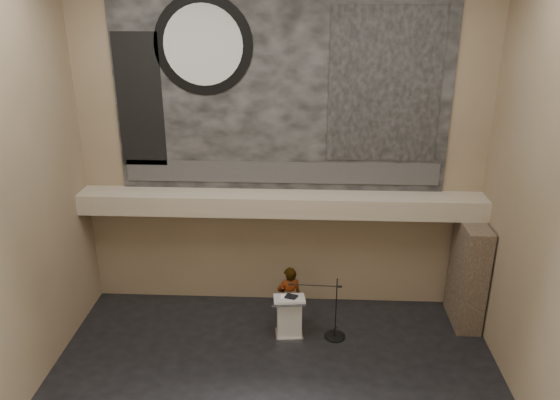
{
  "coord_description": "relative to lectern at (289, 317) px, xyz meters",
  "views": [
    {
      "loc": [
        0.57,
        -8.9,
        7.98
      ],
      "look_at": [
        0.0,
        3.2,
        3.2
      ],
      "focal_mm": 35.0,
      "sensor_mm": 36.0,
      "label": 1
    }
  ],
  "objects": [
    {
      "name": "sprinkler_left",
      "position": [
        -1.86,
        1.29,
        2.12
      ],
      "size": [
        0.04,
        0.04,
        0.06
      ],
      "primitive_type": "cylinder",
      "color": "#B2893D",
      "rests_on": "soffit"
    },
    {
      "name": "banner_text_strip",
      "position": [
        -0.26,
        1.67,
        3.1
      ],
      "size": [
        7.76,
        0.02,
        0.55
      ],
      "primitive_type": "cube",
      "color": "#2F2F2F",
      "rests_on": "banner"
    },
    {
      "name": "banner_clock_face",
      "position": [
        -2.06,
        1.65,
        6.15
      ],
      "size": [
        1.84,
        0.02,
        1.84
      ],
      "primitive_type": "cylinder",
      "rotation": [
        1.57,
        0.0,
        0.0
      ],
      "color": "silver",
      "rests_on": "banner"
    },
    {
      "name": "banner_building_print",
      "position": [
        2.14,
        1.67,
        5.25
      ],
      "size": [
        2.6,
        0.02,
        3.6
      ],
      "primitive_type": "cube",
      "color": "black",
      "rests_on": "banner"
    },
    {
      "name": "banner",
      "position": [
        -0.26,
        1.71,
        5.15
      ],
      "size": [
        8.0,
        0.05,
        5.0
      ],
      "primitive_type": "cube",
      "color": "black",
      "rests_on": "wall_back"
    },
    {
      "name": "wall_front",
      "position": [
        -0.26,
        -6.26,
        3.7
      ],
      "size": [
        10.0,
        0.02,
        8.5
      ],
      "primitive_type": "cube",
      "color": "#7A684D",
      "rests_on": "floor"
    },
    {
      "name": "papers",
      "position": [
        -0.11,
        -0.02,
        0.55
      ],
      "size": [
        0.21,
        0.28,
        0.0
      ],
      "primitive_type": "cube",
      "rotation": [
        0.0,
        0.0,
        0.04
      ],
      "color": "white",
      "rests_on": "lectern"
    },
    {
      "name": "lectern",
      "position": [
        0.0,
        0.0,
        0.0
      ],
      "size": [
        0.79,
        0.6,
        1.14
      ],
      "rotation": [
        0.0,
        0.0,
        0.1
      ],
      "color": "silver",
      "rests_on": "floor"
    },
    {
      "name": "soffit",
      "position": [
        -0.26,
        1.34,
        2.4
      ],
      "size": [
        10.0,
        0.8,
        0.5
      ],
      "primitive_type": "cube",
      "color": "gray",
      "rests_on": "wall_back"
    },
    {
      "name": "mic_stand",
      "position": [
        1.08,
        0.04,
        -0.32
      ],
      "size": [
        1.4,
        0.52,
        1.61
      ],
      "rotation": [
        0.0,
        0.0,
        -0.04
      ],
      "color": "black",
      "rests_on": "floor"
    },
    {
      "name": "banner_brick_print",
      "position": [
        -3.66,
        1.67,
        4.85
      ],
      "size": [
        1.1,
        0.02,
        3.2
      ],
      "primitive_type": "cube",
      "color": "black",
      "rests_on": "banner"
    },
    {
      "name": "stone_pier",
      "position": [
        4.39,
        0.89,
        0.8
      ],
      "size": [
        0.6,
        1.4,
        2.7
      ],
      "primitive_type": "cube",
      "color": "#3E3226",
      "rests_on": "floor"
    },
    {
      "name": "wall_back",
      "position": [
        -0.26,
        1.74,
        3.7
      ],
      "size": [
        10.0,
        0.02,
        8.5
      ],
      "primitive_type": "cube",
      "color": "#7A684D",
      "rests_on": "floor"
    },
    {
      "name": "binder",
      "position": [
        0.05,
        -0.01,
        0.56
      ],
      "size": [
        0.33,
        0.3,
        0.04
      ],
      "primitive_type": "cube",
      "rotation": [
        0.0,
        0.0,
        -0.37
      ],
      "color": "black",
      "rests_on": "lectern"
    },
    {
      "name": "banner_clock_rim",
      "position": [
        -2.06,
        1.67,
        6.15
      ],
      "size": [
        2.3,
        0.02,
        2.3
      ],
      "primitive_type": "cylinder",
      "rotation": [
        1.57,
        0.0,
        0.0
      ],
      "color": "black",
      "rests_on": "banner"
    },
    {
      "name": "sprinkler_right",
      "position": [
        1.64,
        1.29,
        2.12
      ],
      "size": [
        0.04,
        0.04,
        0.06
      ],
      "primitive_type": "cylinder",
      "color": "#B2893D",
      "rests_on": "soffit"
    },
    {
      "name": "speaker_person",
      "position": [
        -0.01,
        0.41,
        0.28
      ],
      "size": [
        0.68,
        0.52,
        1.67
      ],
      "primitive_type": "imported",
      "rotation": [
        0.0,
        0.0,
        3.35
      ],
      "color": "white",
      "rests_on": "floor"
    },
    {
      "name": "wall_right",
      "position": [
        4.74,
        -2.26,
        3.7
      ],
      "size": [
        0.02,
        8.0,
        8.5
      ],
      "primitive_type": "cube",
      "color": "#7A684D",
      "rests_on": "floor"
    }
  ]
}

